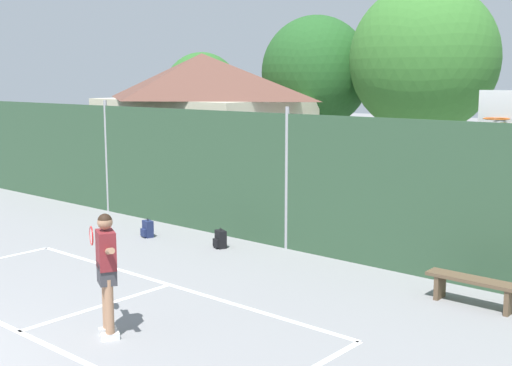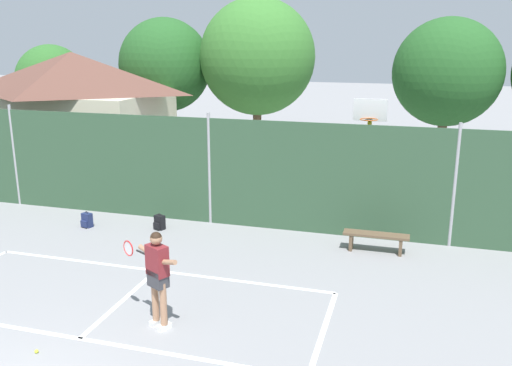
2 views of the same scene
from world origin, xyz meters
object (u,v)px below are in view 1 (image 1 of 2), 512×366
object	(u,v)px
backpack_navy	(147,229)
basketball_hoop	(500,156)
tennis_player	(106,264)
backpack_black	(220,239)
courtside_bench	(474,285)

from	to	relation	value
backpack_navy	basketball_hoop	bearing A→B (deg)	18.54
backpack_navy	tennis_player	bearing A→B (deg)	-45.26
tennis_player	backpack_black	xyz separation A→B (m)	(-2.34, 4.81, -0.92)
tennis_player	backpack_black	world-z (taller)	tennis_player
tennis_player	courtside_bench	distance (m)	6.01
backpack_navy	courtside_bench	xyz separation A→B (m)	(7.91, 0.39, 0.17)
backpack_black	courtside_bench	world-z (taller)	courtside_bench
basketball_hoop	courtside_bench	size ratio (longest dim) A/B	2.22
basketball_hoop	courtside_bench	distance (m)	2.91
tennis_player	courtside_bench	world-z (taller)	tennis_player
backpack_navy	courtside_bench	distance (m)	7.92
basketball_hoop	backpack_black	bearing A→B (deg)	-158.80
tennis_player	backpack_navy	size ratio (longest dim) A/B	4.01
basketball_hoop	backpack_navy	bearing A→B (deg)	-161.46
backpack_black	courtside_bench	bearing A→B (deg)	-0.10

